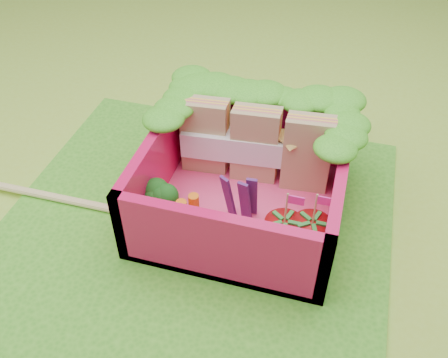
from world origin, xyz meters
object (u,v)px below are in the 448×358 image
bento_box (244,180)px  chopsticks (71,201)px  broccoli (158,201)px  strawberry_right (310,236)px  strawberry_left (283,235)px  sandwich_stack (256,145)px

bento_box → chopsticks: size_ratio=0.55×
bento_box → broccoli: size_ratio=4.02×
broccoli → strawberry_right: bearing=0.9°
bento_box → strawberry_left: bento_box is taller
broccoli → bento_box: bearing=31.1°
bento_box → chopsticks: bearing=-166.8°
sandwich_stack → strawberry_left: 0.74m
bento_box → sandwich_stack: size_ratio=1.20×
bento_box → chopsticks: bento_box is taller
sandwich_stack → bento_box: bearing=-91.1°
bento_box → strawberry_right: 0.58m
strawberry_left → strawberry_right: (0.16, 0.04, 0.00)m
sandwich_stack → strawberry_left: size_ratio=2.22×
strawberry_left → chopsticks: size_ratio=0.21×
strawberry_right → chopsticks: strawberry_right is taller
sandwich_stack → chopsticks: (-1.20, -0.60, -0.31)m
broccoli → strawberry_right: strawberry_right is taller
broccoli → strawberry_right: 1.00m
strawberry_right → chopsticks: (-1.70, 0.01, -0.16)m
broccoli → chopsticks: 0.73m
strawberry_left → sandwich_stack: bearing=117.2°
broccoli → strawberry_left: strawberry_left is taller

